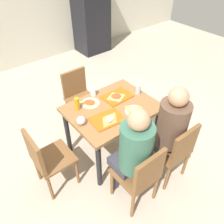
% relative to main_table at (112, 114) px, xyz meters
% --- Properties ---
extents(ground_plane, '(10.00, 10.00, 0.02)m').
position_rel_main_table_xyz_m(ground_plane, '(0.00, 0.00, -0.64)').
color(ground_plane, '#B7A893').
extents(main_table, '(1.05, 0.81, 0.74)m').
position_rel_main_table_xyz_m(main_table, '(0.00, 0.00, 0.00)').
color(main_table, olive).
rests_on(main_table, ground_plane).
extents(chair_near_left, '(0.40, 0.40, 0.85)m').
position_rel_main_table_xyz_m(chair_near_left, '(-0.26, -0.79, -0.14)').
color(chair_near_left, brown).
rests_on(chair_near_left, ground_plane).
extents(chair_near_right, '(0.40, 0.40, 0.85)m').
position_rel_main_table_xyz_m(chair_near_right, '(0.26, -0.79, -0.14)').
color(chair_near_right, brown).
rests_on(chair_near_right, ground_plane).
extents(chair_far_side, '(0.40, 0.40, 0.85)m').
position_rel_main_table_xyz_m(chair_far_side, '(0.00, 0.79, -0.14)').
color(chair_far_side, brown).
rests_on(chair_far_side, ground_plane).
extents(chair_left_end, '(0.40, 0.40, 0.85)m').
position_rel_main_table_xyz_m(chair_left_end, '(-0.91, 0.00, -0.14)').
color(chair_left_end, brown).
rests_on(chair_left_end, ground_plane).
extents(person_in_red, '(0.32, 0.42, 1.26)m').
position_rel_main_table_xyz_m(person_in_red, '(-0.26, -0.65, 0.11)').
color(person_in_red, '#383842').
rests_on(person_in_red, ground_plane).
extents(person_in_brown_jacket, '(0.32, 0.42, 1.26)m').
position_rel_main_table_xyz_m(person_in_brown_jacket, '(0.26, -0.65, 0.11)').
color(person_in_brown_jacket, '#383842').
rests_on(person_in_brown_jacket, ground_plane).
extents(tray_red_near, '(0.39, 0.30, 0.02)m').
position_rel_main_table_xyz_m(tray_red_near, '(-0.18, -0.14, 0.11)').
color(tray_red_near, '#D85914').
rests_on(tray_red_near, main_table).
extents(tray_red_far, '(0.37, 0.27, 0.02)m').
position_rel_main_table_xyz_m(tray_red_far, '(0.18, 0.12, 0.11)').
color(tray_red_far, '#D85914').
rests_on(tray_red_far, main_table).
extents(paper_plate_center, '(0.22, 0.22, 0.01)m').
position_rel_main_table_xyz_m(paper_plate_center, '(-0.16, 0.22, 0.11)').
color(paper_plate_center, white).
rests_on(paper_plate_center, main_table).
extents(paper_plate_near_edge, '(0.22, 0.22, 0.01)m').
position_rel_main_table_xyz_m(paper_plate_near_edge, '(0.16, -0.22, 0.11)').
color(paper_plate_near_edge, white).
rests_on(paper_plate_near_edge, main_table).
extents(pizza_slice_a, '(0.24, 0.20, 0.02)m').
position_rel_main_table_xyz_m(pizza_slice_a, '(-0.17, -0.17, 0.13)').
color(pizza_slice_a, '#C68C47').
rests_on(pizza_slice_a, tray_red_near).
extents(pizza_slice_b, '(0.22, 0.20, 0.02)m').
position_rel_main_table_xyz_m(pizza_slice_b, '(0.16, 0.12, 0.13)').
color(pizza_slice_b, '#DBAD60').
rests_on(pizza_slice_b, tray_red_far).
extents(pizza_slice_c, '(0.23, 0.24, 0.02)m').
position_rel_main_table_xyz_m(pizza_slice_c, '(-0.17, 0.23, 0.12)').
color(pizza_slice_c, '#DBAD60').
rests_on(pizza_slice_c, paper_plate_center).
extents(pizza_slice_d, '(0.22, 0.25, 0.02)m').
position_rel_main_table_xyz_m(pizza_slice_d, '(0.16, -0.24, 0.12)').
color(pizza_slice_d, tan).
rests_on(pizza_slice_d, paper_plate_near_edge).
extents(plastic_cup_a, '(0.07, 0.07, 0.10)m').
position_rel_main_table_xyz_m(plastic_cup_a, '(-0.03, 0.35, 0.15)').
color(plastic_cup_a, white).
rests_on(plastic_cup_a, main_table).
extents(plastic_cup_b, '(0.07, 0.07, 0.10)m').
position_rel_main_table_xyz_m(plastic_cup_b, '(0.03, -0.35, 0.15)').
color(plastic_cup_b, white).
rests_on(plastic_cup_b, main_table).
extents(soda_can, '(0.07, 0.07, 0.12)m').
position_rel_main_table_xyz_m(soda_can, '(0.45, 0.02, 0.16)').
color(soda_can, '#B7BCC6').
rests_on(soda_can, main_table).
extents(condiment_bottle, '(0.06, 0.06, 0.16)m').
position_rel_main_table_xyz_m(condiment_bottle, '(-0.34, 0.22, 0.18)').
color(condiment_bottle, orange).
rests_on(condiment_bottle, main_table).
extents(foil_bundle, '(0.10, 0.10, 0.10)m').
position_rel_main_table_xyz_m(foil_bundle, '(-0.45, -0.02, 0.15)').
color(foil_bundle, silver).
rests_on(foil_bundle, main_table).
extents(drink_fridge, '(0.70, 0.60, 1.90)m').
position_rel_main_table_xyz_m(drink_fridge, '(1.67, 2.85, 0.32)').
color(drink_fridge, black).
rests_on(drink_fridge, ground_plane).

